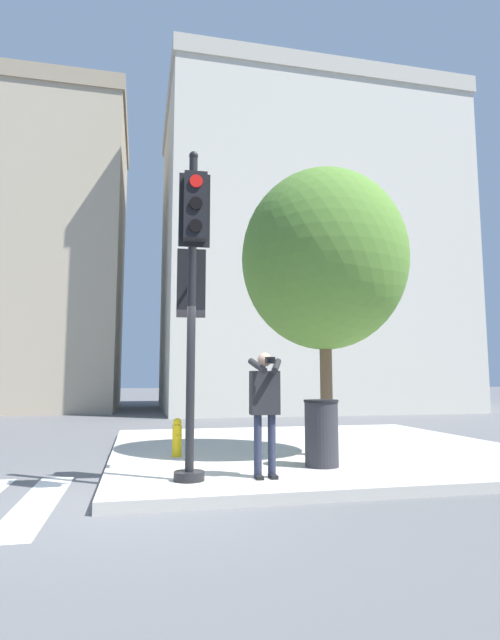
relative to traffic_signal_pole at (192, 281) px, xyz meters
name	(u,v)px	position (x,y,z in m)	size (l,w,h in m)	color
ground_plane	(139,503)	(-0.66, -0.46, -2.85)	(160.00, 160.00, 0.00)	#5B5B5E
sidewalk_corner	(314,449)	(2.84, 3.04, -2.78)	(8.00, 8.00, 0.15)	#BCB7AD
traffic_signal_pole	(192,281)	(0.00, 0.00, 0.00)	(0.46, 1.27, 4.61)	black
person_photographer	(265,402)	(1.03, -0.04, -1.67)	(0.50, 0.53, 1.72)	black
street_tree	(324,260)	(2.61, 1.68, 0.85)	(3.06, 3.06, 5.24)	brown
fire_hydrant	(177,437)	(-0.02, 2.12, -2.37)	(0.17, 0.23, 0.67)	yellow
trash_bin	(321,433)	(2.11, 0.64, -2.19)	(0.55, 0.55, 1.02)	#2D2D33
building_right	(301,256)	(7.41, 17.44, 5.04)	(14.16, 10.19, 15.76)	beige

